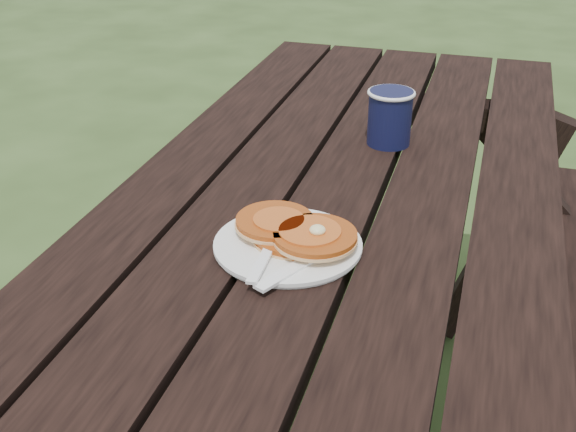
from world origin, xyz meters
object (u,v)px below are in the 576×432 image
(picnic_table, at_px, (333,357))
(coffee_cup, at_px, (390,114))
(pancake_stack, at_px, (296,231))
(plate, at_px, (288,246))

(picnic_table, distance_m, coffee_cup, 0.50)
(coffee_cup, bearing_deg, picnic_table, -102.57)
(pancake_stack, height_order, coffee_cup, coffee_cup)
(picnic_table, bearing_deg, pancake_stack, -94.74)
(picnic_table, relative_size, coffee_cup, 16.43)
(plate, bearing_deg, pancake_stack, 54.18)
(pancake_stack, bearing_deg, plate, -125.82)
(coffee_cup, bearing_deg, pancake_stack, -98.73)
(pancake_stack, relative_size, coffee_cup, 1.76)
(picnic_table, height_order, pancake_stack, pancake_stack)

